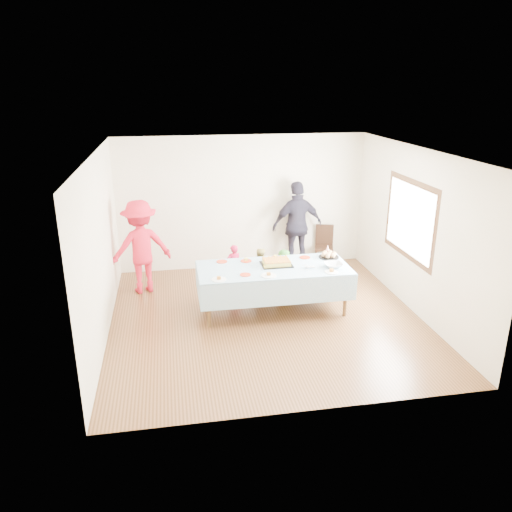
{
  "coord_description": "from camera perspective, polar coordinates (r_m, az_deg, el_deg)",
  "views": [
    {
      "loc": [
        -1.45,
        -7.26,
        3.68
      ],
      "look_at": [
        -0.11,
        0.3,
        0.98
      ],
      "focal_mm": 35.0,
      "sensor_mm": 36.0,
      "label": 1
    }
  ],
  "objects": [
    {
      "name": "toddler_mid",
      "position": [
        9.01,
        3.18,
        -1.86
      ],
      "size": [
        0.46,
        0.35,
        0.85
      ],
      "primitive_type": "imported",
      "rotation": [
        0.0,
        0.0,
        3.35
      ],
      "color": "#327928",
      "rests_on": "ground"
    },
    {
      "name": "plate_white_mid",
      "position": [
        7.86,
        1.45,
        -2.24
      ],
      "size": [
        0.24,
        0.24,
        0.01
      ],
      "primitive_type": "cylinder",
      "color": "white",
      "rests_on": "party_table"
    },
    {
      "name": "party_hat",
      "position": [
        8.86,
        8.18,
        0.71
      ],
      "size": [
        0.11,
        0.11,
        0.19
      ],
      "primitive_type": "cone",
      "color": "silver",
      "rests_on": "party_table"
    },
    {
      "name": "birthday_cake",
      "position": [
        8.32,
        2.35,
        -0.74
      ],
      "size": [
        0.51,
        0.39,
        0.09
      ],
      "color": "black",
      "rests_on": "party_table"
    },
    {
      "name": "plate_red_far_b",
      "position": [
        8.49,
        -1.14,
        -0.56
      ],
      "size": [
        0.19,
        0.19,
        0.01
      ],
      "primitive_type": "cylinder",
      "color": "red",
      "rests_on": "party_table"
    },
    {
      "name": "plate_red_far_a",
      "position": [
        8.48,
        -3.93,
        -0.64
      ],
      "size": [
        0.18,
        0.18,
        0.01
      ],
      "primitive_type": "cylinder",
      "color": "red",
      "rests_on": "party_table"
    },
    {
      "name": "adult_right",
      "position": [
        10.18,
        4.74,
        3.5
      ],
      "size": [
        1.11,
        0.59,
        1.81
      ],
      "primitive_type": "imported",
      "rotation": [
        0.0,
        0.0,
        3.28
      ],
      "color": "#272431",
      "rests_on": "ground"
    },
    {
      "name": "plate_red_far_c",
      "position": [
        8.64,
        2.21,
        -0.22
      ],
      "size": [
        0.18,
        0.18,
        0.01
      ],
      "primitive_type": "cylinder",
      "color": "red",
      "rests_on": "party_table"
    },
    {
      "name": "fork_pile",
      "position": [
        8.19,
        6.02,
        -1.24
      ],
      "size": [
        0.24,
        0.18,
        0.07
      ],
      "primitive_type": null,
      "color": "white",
      "rests_on": "party_table"
    },
    {
      "name": "party_table",
      "position": [
        8.25,
        2.01,
        -1.63
      ],
      "size": [
        2.5,
        1.1,
        0.78
      ],
      "color": "brown",
      "rests_on": "ground"
    },
    {
      "name": "plate_white_left",
      "position": [
        7.72,
        -4.26,
        -2.69
      ],
      "size": [
        0.23,
        0.23,
        0.01
      ],
      "primitive_type": "cylinder",
      "color": "white",
      "rests_on": "party_table"
    },
    {
      "name": "plate_red_far_d",
      "position": [
        8.7,
        5.6,
        -0.16
      ],
      "size": [
        0.19,
        0.19,
        0.01
      ],
      "primitive_type": "cylinder",
      "color": "red",
      "rests_on": "party_table"
    },
    {
      "name": "plate_white_right",
      "position": [
        8.09,
        8.62,
        -1.81
      ],
      "size": [
        0.22,
        0.22,
        0.01
      ],
      "primitive_type": "cylinder",
      "color": "white",
      "rests_on": "party_table"
    },
    {
      "name": "toddler_right",
      "position": [
        9.07,
        0.4,
        -1.67
      ],
      "size": [
        0.43,
        0.35,
        0.85
      ],
      "primitive_type": "imported",
      "rotation": [
        0.0,
        0.0,
        3.08
      ],
      "color": "tan",
      "rests_on": "ground"
    },
    {
      "name": "room_walls",
      "position": [
        7.67,
        1.61,
        4.94
      ],
      "size": [
        5.04,
        5.04,
        2.72
      ],
      "color": "beige",
      "rests_on": "ground"
    },
    {
      "name": "rolls_tray",
      "position": [
        8.74,
        8.32,
        0.09
      ],
      "size": [
        0.35,
        0.35,
        0.1
      ],
      "color": "black",
      "rests_on": "party_table"
    },
    {
      "name": "dining_chair",
      "position": [
        10.54,
        7.79,
        1.48
      ],
      "size": [
        0.46,
        0.46,
        0.85
      ],
      "rotation": [
        0.0,
        0.0,
        -0.31
      ],
      "color": "black",
      "rests_on": "ground"
    },
    {
      "name": "toddler_left",
      "position": [
        9.35,
        -2.57,
        -1.11
      ],
      "size": [
        0.34,
        0.26,
        0.82
      ],
      "primitive_type": "imported",
      "rotation": [
        0.0,
        0.0,
        3.39
      ],
      "color": "#CD1943",
      "rests_on": "ground"
    },
    {
      "name": "plate_red_near",
      "position": [
        7.89,
        -1.23,
        -2.15
      ],
      "size": [
        0.17,
        0.17,
        0.01
      ],
      "primitive_type": "cylinder",
      "color": "red",
      "rests_on": "party_table"
    },
    {
      "name": "adult_left",
      "position": [
        9.22,
        -13.03,
        1.02
      ],
      "size": [
        1.24,
        0.92,
        1.71
      ],
      "primitive_type": "imported",
      "rotation": [
        0.0,
        0.0,
        3.43
      ],
      "color": "red",
      "rests_on": "ground"
    },
    {
      "name": "ground",
      "position": [
        8.27,
        1.13,
        -7.04
      ],
      "size": [
        5.0,
        5.0,
        0.0
      ],
      "primitive_type": "plane",
      "color": "#4B2E15",
      "rests_on": "ground"
    },
    {
      "name": "punch_bowl",
      "position": [
        8.3,
        8.83,
        -1.04
      ],
      "size": [
        0.3,
        0.3,
        0.07
      ],
      "primitive_type": "imported",
      "color": "silver",
      "rests_on": "party_table"
    }
  ]
}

